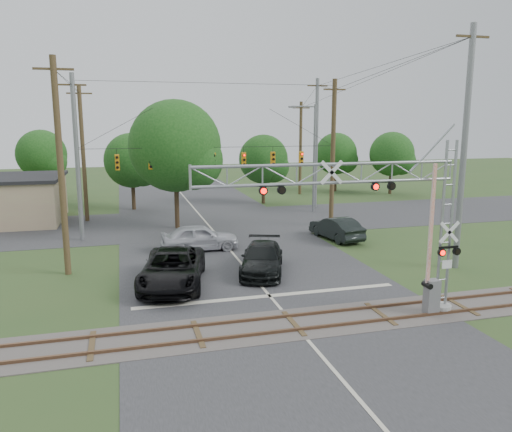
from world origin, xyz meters
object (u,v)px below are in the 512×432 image
object	(u,v)px
pickup_black	(173,268)
streetlight	(312,153)
traffic_signal_span	(225,157)
sedan_silver	(200,237)
crossing_gantry	(377,211)
car_dark	(262,258)

from	to	relation	value
pickup_black	streetlight	xyz separation A→B (m)	(14.61, 18.00, 4.58)
traffic_signal_span	sedan_silver	bearing A→B (deg)	-119.49
pickup_black	sedan_silver	distance (m)	7.22
crossing_gantry	streetlight	distance (m)	25.65
pickup_black	car_dark	bearing A→B (deg)	23.56
traffic_signal_span	pickup_black	xyz separation A→B (m)	(-5.21, -11.66, -4.78)
car_dark	crossing_gantry	bearing A→B (deg)	-51.74
traffic_signal_span	car_dark	distance (m)	11.73
crossing_gantry	traffic_signal_span	xyz separation A→B (m)	(-2.53, 18.36, 1.01)
traffic_signal_span	pickup_black	size ratio (longest dim) A/B	2.94
car_dark	streetlight	xyz separation A→B (m)	(9.57, 16.99, 4.69)
crossing_gantry	car_dark	bearing A→B (deg)	109.27
sedan_silver	streetlight	distance (m)	17.17
car_dark	streetlight	size ratio (longest dim) A/B	0.56
sedan_silver	streetlight	size ratio (longest dim) A/B	0.51
car_dark	sedan_silver	size ratio (longest dim) A/B	1.10
traffic_signal_span	pickup_black	distance (m)	13.64
traffic_signal_span	streetlight	world-z (taller)	traffic_signal_span
crossing_gantry	car_dark	distance (m)	9.04
pickup_black	streetlight	distance (m)	23.63
car_dark	traffic_signal_span	bearing A→B (deg)	108.11
traffic_signal_span	sedan_silver	distance (m)	7.40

